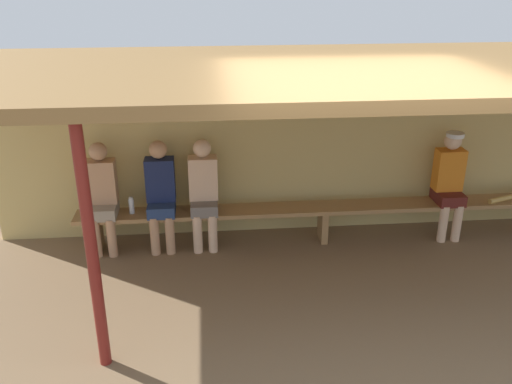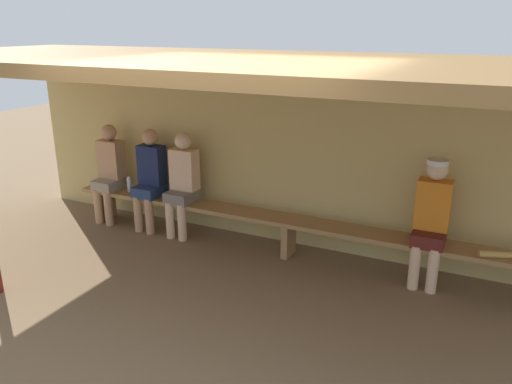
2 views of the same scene
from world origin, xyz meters
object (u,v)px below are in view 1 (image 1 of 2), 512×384
player_rightmost (102,194)px  water_bottle_green (131,206)px  player_near_post (204,190)px  bench (324,211)px  player_in_white (449,180)px  player_with_sunglasses (161,191)px  support_post (92,252)px

player_rightmost → water_bottle_green: (0.33, 0.00, -0.17)m
player_near_post → bench: bearing=-0.1°
player_in_white → player_near_post: bearing=-180.0°
bench → player_rightmost: player_rightmost is taller
player_rightmost → water_bottle_green: 0.37m
player_rightmost → bench: bearing=-0.1°
player_near_post → player_in_white: player_in_white is taller
bench → player_with_sunglasses: (-1.97, 0.00, 0.34)m
support_post → player_near_post: (0.89, 2.10, -0.37)m
player_near_post → player_with_sunglasses: same height
support_post → player_with_sunglasses: bearing=79.6°
support_post → player_near_post: 2.31m
bench → player_rightmost: 2.67m
player_near_post → player_in_white: 3.02m
player_near_post → water_bottle_green: bearing=179.8°
player_near_post → player_in_white: size_ratio=0.99×
player_near_post → player_rightmost: bearing=180.0°
player_near_post → support_post: bearing=-113.0°
support_post → bench: 3.23m
player_with_sunglasses → player_in_white: bearing=0.0°
player_rightmost → player_with_sunglasses: size_ratio=1.00×
player_near_post → player_rightmost: (-1.18, 0.00, 0.00)m
player_rightmost → player_near_post: bearing=0.0°
support_post → bench: bearing=41.7°
player_near_post → player_with_sunglasses: size_ratio=1.00×
bench → player_near_post: 1.50m
player_near_post → player_in_white: bearing=0.0°
bench → player_rightmost: bearing=179.9°
support_post → player_rightmost: 2.16m
player_near_post → player_rightmost: same height
support_post → water_bottle_green: 2.18m
player_rightmost → support_post: bearing=-82.1°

